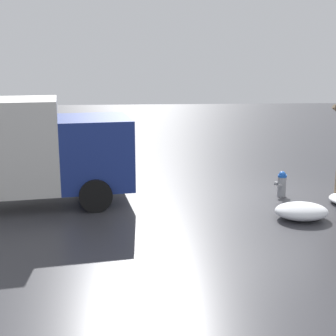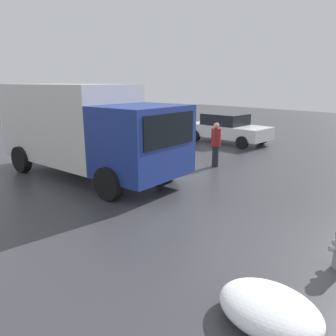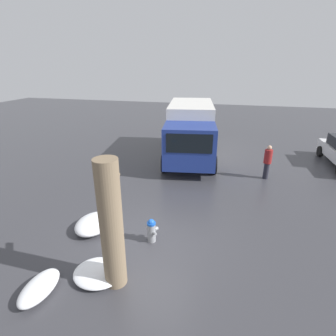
{
  "view_description": "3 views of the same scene",
  "coord_description": "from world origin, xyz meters",
  "px_view_note": "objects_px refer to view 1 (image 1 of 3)",
  "views": [
    {
      "loc": [
        4.47,
        13.25,
        4.02
      ],
      "look_at": [
        3.41,
        -0.28,
        0.87
      ],
      "focal_mm": 50.0,
      "sensor_mm": 36.0,
      "label": 1
    },
    {
      "loc": [
        -1.65,
        5.46,
        3.04
      ],
      "look_at": [
        4.21,
        0.06,
        0.94
      ],
      "focal_mm": 35.0,
      "sensor_mm": 36.0,
      "label": 2
    },
    {
      "loc": [
        -6.34,
        -2.1,
        5.08
      ],
      "look_at": [
        3.99,
        0.48,
        0.83
      ],
      "focal_mm": 28.0,
      "sensor_mm": 36.0,
      "label": 3
    }
  ],
  "objects_px": {
    "delivery_truck": "(1,149)",
    "parked_car": "(39,133)",
    "pedestrian": "(95,147)",
    "fire_hydrant": "(282,183)"
  },
  "relations": [
    {
      "from": "pedestrian",
      "to": "parked_car",
      "type": "xyz_separation_m",
      "value": [
        2.83,
        -4.4,
        -0.14
      ]
    },
    {
      "from": "fire_hydrant",
      "to": "parked_car",
      "type": "bearing_deg",
      "value": -5.47
    },
    {
      "from": "pedestrian",
      "to": "parked_car",
      "type": "height_order",
      "value": "pedestrian"
    },
    {
      "from": "pedestrian",
      "to": "parked_car",
      "type": "relative_size",
      "value": 0.38
    },
    {
      "from": "fire_hydrant",
      "to": "pedestrian",
      "type": "bearing_deg",
      "value": 4.8
    },
    {
      "from": "fire_hydrant",
      "to": "delivery_truck",
      "type": "height_order",
      "value": "delivery_truck"
    },
    {
      "from": "fire_hydrant",
      "to": "delivery_truck",
      "type": "relative_size",
      "value": 0.11
    },
    {
      "from": "delivery_truck",
      "to": "pedestrian",
      "type": "xyz_separation_m",
      "value": [
        -2.25,
        -4.02,
        -0.73
      ]
    },
    {
      "from": "delivery_truck",
      "to": "pedestrian",
      "type": "distance_m",
      "value": 4.67
    },
    {
      "from": "delivery_truck",
      "to": "parked_car",
      "type": "xyz_separation_m",
      "value": [
        0.58,
        -8.42,
        -0.87
      ]
    }
  ]
}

